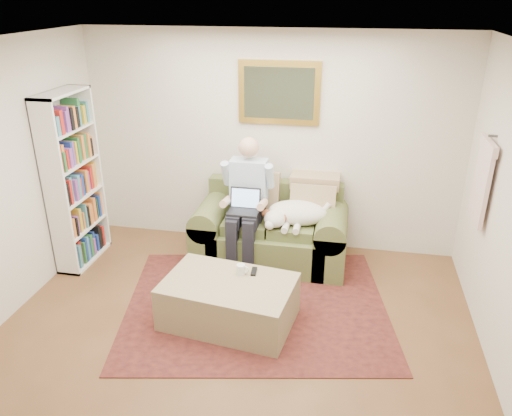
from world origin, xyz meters
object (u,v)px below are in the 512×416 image
(sleeping_dog, at_px, (298,213))
(ottoman, at_px, (229,302))
(laptop, at_px, (244,205))
(bookshelf, at_px, (74,181))
(seated_man, at_px, (246,206))
(coffee_mug, at_px, (241,269))
(sofa, at_px, (271,236))

(sleeping_dog, relative_size, ottoman, 0.60)
(laptop, bearing_deg, sleeping_dog, 13.64)
(laptop, distance_m, bookshelf, 1.95)
(ottoman, relative_size, bookshelf, 0.61)
(seated_man, distance_m, coffee_mug, 1.00)
(sofa, xyz_separation_m, ottoman, (-0.19, -1.29, -0.08))
(ottoman, height_order, bookshelf, bookshelf)
(ottoman, bearing_deg, sofa, 81.60)
(sofa, xyz_separation_m, coffee_mug, (-0.11, -1.12, 0.19))
(sleeping_dog, bearing_deg, laptop, -166.36)
(sleeping_dog, bearing_deg, coffee_mug, -112.31)
(sleeping_dog, xyz_separation_m, coffee_mug, (-0.42, -1.03, -0.18))
(sleeping_dog, distance_m, coffee_mug, 1.13)
(seated_man, bearing_deg, sofa, 31.45)
(laptop, bearing_deg, seated_man, 90.00)
(laptop, bearing_deg, bookshelf, -174.38)
(sofa, relative_size, coffee_mug, 17.64)
(laptop, height_order, bookshelf, bookshelf)
(bookshelf, bearing_deg, sleeping_dog, 7.51)
(sofa, height_order, laptop, laptop)
(sofa, bearing_deg, ottoman, -98.40)
(laptop, xyz_separation_m, sleeping_dog, (0.58, 0.14, -0.10))
(ottoman, xyz_separation_m, bookshelf, (-2.00, 0.87, 0.78))
(seated_man, relative_size, sleeping_dog, 2.04)
(sleeping_dog, distance_m, ottoman, 1.38)
(sofa, height_order, coffee_mug, sofa)
(sofa, bearing_deg, coffee_mug, -95.45)
(sofa, relative_size, ottoman, 1.45)
(ottoman, xyz_separation_m, coffee_mug, (0.08, 0.17, 0.27))
(sofa, height_order, seated_man, seated_man)
(sofa, distance_m, ottoman, 1.31)
(ottoman, distance_m, bookshelf, 2.32)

